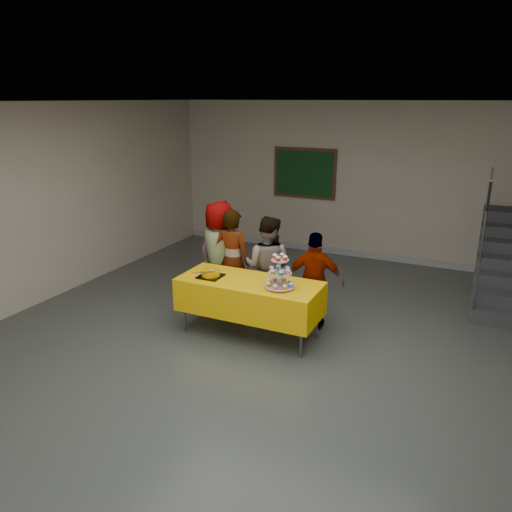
{
  "coord_description": "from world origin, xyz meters",
  "views": [
    {
      "loc": [
        2.1,
        -4.5,
        3.04
      ],
      "look_at": [
        -0.58,
        1.17,
        1.05
      ],
      "focal_mm": 35.0,
      "sensor_mm": 36.0,
      "label": 1
    }
  ],
  "objects_px": {
    "cupcake_stand": "(280,275)",
    "bear_cake": "(211,273)",
    "schoolchild_d": "(315,281)",
    "schoolchild_b": "(232,261)",
    "noticeboard": "(304,173)",
    "schoolchild_a": "(220,254)",
    "schoolchild_c": "(268,266)",
    "bake_table": "(250,296)"
  },
  "relations": [
    {
      "from": "bake_table",
      "to": "noticeboard",
      "type": "relative_size",
      "value": 1.45
    },
    {
      "from": "bake_table",
      "to": "schoolchild_c",
      "type": "distance_m",
      "value": 0.73
    },
    {
      "from": "cupcake_stand",
      "to": "noticeboard",
      "type": "xyz_separation_m",
      "value": [
        -1.18,
        4.08,
        0.66
      ]
    },
    {
      "from": "bear_cake",
      "to": "schoolchild_a",
      "type": "distance_m",
      "value": 0.92
    },
    {
      "from": "cupcake_stand",
      "to": "schoolchild_b",
      "type": "relative_size",
      "value": 0.29
    },
    {
      "from": "cupcake_stand",
      "to": "bear_cake",
      "type": "xyz_separation_m",
      "value": [
        -0.99,
        -0.01,
        -0.11
      ]
    },
    {
      "from": "cupcake_stand",
      "to": "bear_cake",
      "type": "distance_m",
      "value": 0.99
    },
    {
      "from": "schoolchild_c",
      "to": "schoolchild_a",
      "type": "bearing_deg",
      "value": -8.62
    },
    {
      "from": "schoolchild_b",
      "to": "noticeboard",
      "type": "xyz_separation_m",
      "value": [
        -0.14,
        3.37,
        0.83
      ]
    },
    {
      "from": "schoolchild_a",
      "to": "schoolchild_c",
      "type": "distance_m",
      "value": 0.82
    },
    {
      "from": "bear_cake",
      "to": "noticeboard",
      "type": "height_order",
      "value": "noticeboard"
    },
    {
      "from": "noticeboard",
      "to": "schoolchild_a",
      "type": "bearing_deg",
      "value": -92.63
    },
    {
      "from": "schoolchild_a",
      "to": "schoolchild_b",
      "type": "relative_size",
      "value": 1.04
    },
    {
      "from": "schoolchild_a",
      "to": "schoolchild_c",
      "type": "height_order",
      "value": "schoolchild_a"
    },
    {
      "from": "schoolchild_a",
      "to": "schoolchild_c",
      "type": "relative_size",
      "value": 1.09
    },
    {
      "from": "bear_cake",
      "to": "schoolchild_b",
      "type": "height_order",
      "value": "schoolchild_b"
    },
    {
      "from": "cupcake_stand",
      "to": "schoolchild_c",
      "type": "bearing_deg",
      "value": 123.22
    },
    {
      "from": "schoolchild_b",
      "to": "bear_cake",
      "type": "bearing_deg",
      "value": 93.07
    },
    {
      "from": "schoolchild_b",
      "to": "noticeboard",
      "type": "distance_m",
      "value": 3.47
    },
    {
      "from": "schoolchild_c",
      "to": "noticeboard",
      "type": "xyz_separation_m",
      "value": [
        -0.67,
        3.29,
        0.86
      ]
    },
    {
      "from": "schoolchild_d",
      "to": "bake_table",
      "type": "bearing_deg",
      "value": 31.4
    },
    {
      "from": "cupcake_stand",
      "to": "schoolchild_d",
      "type": "xyz_separation_m",
      "value": [
        0.24,
        0.67,
        -0.26
      ]
    },
    {
      "from": "bake_table",
      "to": "schoolchild_d",
      "type": "bearing_deg",
      "value": 40.44
    },
    {
      "from": "cupcake_stand",
      "to": "schoolchild_c",
      "type": "height_order",
      "value": "schoolchild_c"
    },
    {
      "from": "schoolchild_a",
      "to": "schoolchild_d",
      "type": "xyz_separation_m",
      "value": [
        1.57,
        -0.17,
        -0.13
      ]
    },
    {
      "from": "schoolchild_b",
      "to": "schoolchild_c",
      "type": "bearing_deg",
      "value": -172.91
    },
    {
      "from": "noticeboard",
      "to": "cupcake_stand",
      "type": "bearing_deg",
      "value": -73.84
    },
    {
      "from": "bear_cake",
      "to": "schoolchild_c",
      "type": "xyz_separation_m",
      "value": [
        0.47,
        0.8,
        -0.09
      ]
    },
    {
      "from": "cupcake_stand",
      "to": "bear_cake",
      "type": "relative_size",
      "value": 1.24
    },
    {
      "from": "bear_cake",
      "to": "schoolchild_c",
      "type": "distance_m",
      "value": 0.93
    },
    {
      "from": "bake_table",
      "to": "cupcake_stand",
      "type": "bearing_deg",
      "value": -9.61
    },
    {
      "from": "schoolchild_b",
      "to": "schoolchild_d",
      "type": "distance_m",
      "value": 1.29
    },
    {
      "from": "schoolchild_c",
      "to": "noticeboard",
      "type": "bearing_deg",
      "value": -83.01
    },
    {
      "from": "bake_table",
      "to": "schoolchild_a",
      "type": "relative_size",
      "value": 1.17
    },
    {
      "from": "schoolchild_a",
      "to": "schoolchild_c",
      "type": "xyz_separation_m",
      "value": [
        0.81,
        -0.06,
        -0.07
      ]
    },
    {
      "from": "bake_table",
      "to": "bear_cake",
      "type": "distance_m",
      "value": 0.6
    },
    {
      "from": "schoolchild_a",
      "to": "noticeboard",
      "type": "height_order",
      "value": "noticeboard"
    },
    {
      "from": "bake_table",
      "to": "schoolchild_c",
      "type": "bearing_deg",
      "value": 94.52
    },
    {
      "from": "bake_table",
      "to": "bear_cake",
      "type": "bearing_deg",
      "value": -170.37
    },
    {
      "from": "bake_table",
      "to": "noticeboard",
      "type": "height_order",
      "value": "noticeboard"
    },
    {
      "from": "schoolchild_b",
      "to": "schoolchild_a",
      "type": "bearing_deg",
      "value": -26.85
    },
    {
      "from": "bear_cake",
      "to": "schoolchild_a",
      "type": "height_order",
      "value": "schoolchild_a"
    }
  ]
}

